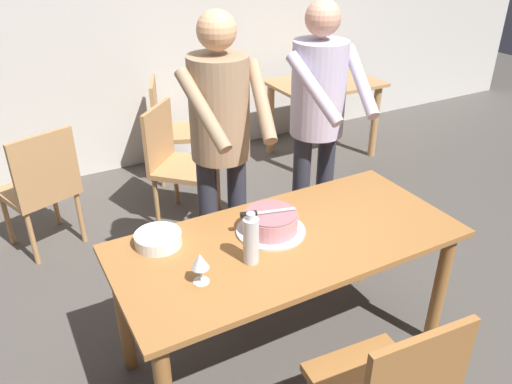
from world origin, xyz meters
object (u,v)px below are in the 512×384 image
(cake_knife, at_px, (257,213))
(water_bottle, at_px, (251,240))
(cake_on_platter, at_px, (271,223))
(plate_stack, at_px, (158,239))
(person_standing_beside, at_px, (318,114))
(background_table, at_px, (324,98))
(background_chair_3, at_px, (176,160))
(main_dining_table, at_px, (288,257))
(background_chair_0, at_px, (41,186))
(wine_glass_near, at_px, (200,262))
(background_chair_1, at_px, (171,126))
(person_cutting_cake, at_px, (221,135))

(cake_knife, bearing_deg, water_bottle, -124.87)
(cake_on_platter, xyz_separation_m, plate_stack, (-0.52, 0.16, -0.02))
(water_bottle, bearing_deg, cake_knife, 55.13)
(person_standing_beside, xyz_separation_m, background_table, (1.12, 1.47, -0.50))
(person_standing_beside, relative_size, background_chair_3, 1.91)
(main_dining_table, distance_m, background_table, 2.71)
(main_dining_table, height_order, cake_knife, cake_knife)
(cake_on_platter, bearing_deg, cake_knife, 165.39)
(cake_on_platter, distance_m, water_bottle, 0.27)
(water_bottle, distance_m, background_chair_0, 1.92)
(wine_glass_near, distance_m, background_chair_0, 1.86)
(main_dining_table, distance_m, cake_on_platter, 0.19)
(person_standing_beside, distance_m, background_chair_1, 1.82)
(person_standing_beside, bearing_deg, plate_stack, -161.59)
(person_cutting_cake, relative_size, background_chair_3, 1.91)
(background_chair_3, bearing_deg, cake_on_platter, -92.86)
(plate_stack, distance_m, person_standing_beside, 1.25)
(background_table, height_order, background_chair_1, background_chair_1)
(person_standing_beside, bearing_deg, main_dining_table, -133.01)
(main_dining_table, xyz_separation_m, background_chair_0, (-0.93, 1.67, -0.14))
(background_chair_0, bearing_deg, person_standing_beside, -34.50)
(plate_stack, distance_m, water_bottle, 0.46)
(plate_stack, xyz_separation_m, background_table, (2.27, 1.85, -0.20))
(cake_on_platter, distance_m, background_chair_1, 2.27)
(cake_on_platter, height_order, background_chair_1, background_chair_1)
(main_dining_table, relative_size, cake_knife, 6.28)
(plate_stack, distance_m, person_cutting_cake, 0.68)
(person_standing_beside, distance_m, background_chair_0, 1.93)
(background_chair_0, bearing_deg, main_dining_table, -60.97)
(person_cutting_cake, bearing_deg, cake_knife, -96.22)
(background_chair_0, height_order, background_chair_3, same)
(background_table, bearing_deg, plate_stack, -140.87)
(plate_stack, relative_size, background_chair_3, 0.24)
(wine_glass_near, relative_size, background_chair_3, 0.16)
(water_bottle, bearing_deg, background_table, 48.06)
(background_chair_3, bearing_deg, plate_stack, -113.16)
(person_cutting_cake, height_order, background_chair_3, person_cutting_cake)
(background_chair_0, relative_size, background_chair_3, 1.00)
(plate_stack, relative_size, background_chair_0, 0.24)
(water_bottle, height_order, background_table, water_bottle)
(background_chair_1, height_order, background_chair_3, same)
(background_chair_1, bearing_deg, person_standing_beside, -78.45)
(cake_on_platter, bearing_deg, wine_glass_near, -156.77)
(background_chair_0, bearing_deg, plate_stack, -75.62)
(wine_glass_near, bearing_deg, background_chair_1, 72.98)
(person_cutting_cake, relative_size, background_chair_1, 1.91)
(background_table, height_order, background_chair_3, background_chair_3)
(background_table, xyz_separation_m, background_chair_3, (-1.68, -0.46, -0.09))
(background_chair_0, bearing_deg, background_table, 9.13)
(plate_stack, relative_size, person_standing_beside, 0.13)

